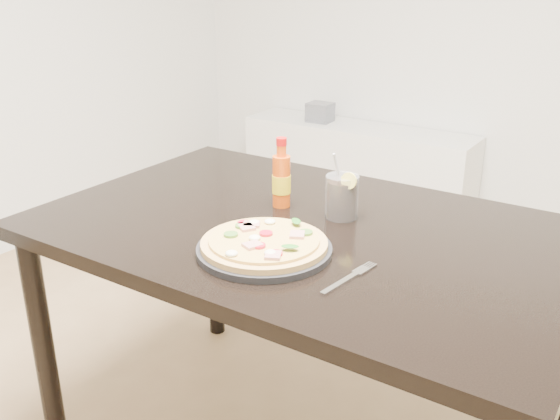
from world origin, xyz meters
The scene contains 8 objects.
dining_table centered at (0.02, 0.10, 0.67)m, with size 1.40×0.90×0.75m.
plate centered at (0.03, -0.10, 0.76)m, with size 0.32×0.32×0.02m, color black.
pizza centered at (0.03, -0.10, 0.78)m, with size 0.30×0.30×0.03m.
hot_sauce_bottle centered at (-0.11, 0.18, 0.83)m, with size 0.05×0.05×0.20m.
cola_cup centered at (0.07, 0.20, 0.81)m, with size 0.10×0.09×0.18m.
fork centered at (0.26, -0.10, 0.75)m, with size 0.04×0.19×0.00m.
media_console centered at (-0.80, 2.07, 0.25)m, with size 1.40×0.34×0.50m, color white.
cd_stack centered at (-1.05, 2.05, 0.56)m, with size 0.14×0.12×0.11m.
Camera 1 is at (0.79, -1.19, 1.38)m, focal length 40.00 mm.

